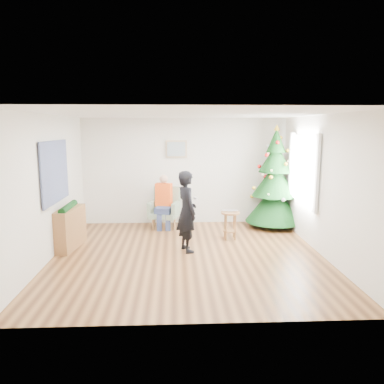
{
  "coord_description": "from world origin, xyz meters",
  "views": [
    {
      "loc": [
        -0.24,
        -6.71,
        2.34
      ],
      "look_at": [
        0.1,
        0.6,
        1.1
      ],
      "focal_mm": 35.0,
      "sensor_mm": 36.0,
      "label": 1
    }
  ],
  "objects_px": {
    "christmas_tree": "(275,181)",
    "standing_man": "(187,211)",
    "armchair": "(165,213)",
    "stool": "(230,225)",
    "console": "(69,228)"
  },
  "relations": [
    {
      "from": "standing_man",
      "to": "christmas_tree",
      "type": "bearing_deg",
      "value": -70.16
    },
    {
      "from": "stool",
      "to": "console",
      "type": "relative_size",
      "value": 0.59
    },
    {
      "from": "christmas_tree",
      "to": "console",
      "type": "distance_m",
      "value": 4.75
    },
    {
      "from": "armchair",
      "to": "standing_man",
      "type": "height_order",
      "value": "standing_man"
    },
    {
      "from": "armchair",
      "to": "console",
      "type": "distance_m",
      "value": 2.37
    },
    {
      "from": "christmas_tree",
      "to": "armchair",
      "type": "distance_m",
      "value": 2.73
    },
    {
      "from": "stool",
      "to": "armchair",
      "type": "height_order",
      "value": "armchair"
    },
    {
      "from": "christmas_tree",
      "to": "armchair",
      "type": "bearing_deg",
      "value": 178.76
    },
    {
      "from": "christmas_tree",
      "to": "standing_man",
      "type": "relative_size",
      "value": 1.56
    },
    {
      "from": "standing_man",
      "to": "console",
      "type": "relative_size",
      "value": 1.56
    },
    {
      "from": "stool",
      "to": "standing_man",
      "type": "distance_m",
      "value": 1.31
    },
    {
      "from": "christmas_tree",
      "to": "standing_man",
      "type": "xyz_separation_m",
      "value": [
        -2.16,
        -1.74,
        -0.32
      ]
    },
    {
      "from": "christmas_tree",
      "to": "stool",
      "type": "xyz_separation_m",
      "value": [
        -1.2,
        -0.99,
        -0.8
      ]
    },
    {
      "from": "armchair",
      "to": "christmas_tree",
      "type": "bearing_deg",
      "value": 14.62
    },
    {
      "from": "stool",
      "to": "armchair",
      "type": "relative_size",
      "value": 0.62
    }
  ]
}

